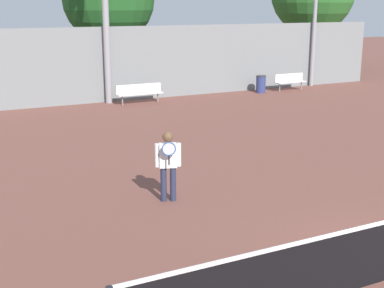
{
  "coord_description": "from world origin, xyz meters",
  "views": [
    {
      "loc": [
        -7.1,
        -5.64,
        4.37
      ],
      "look_at": [
        -1.21,
        6.12,
        0.92
      ],
      "focal_mm": 50.0,
      "sensor_mm": 36.0,
      "label": 1
    }
  ],
  "objects_px": {
    "bench_adjacent_court": "(140,91)",
    "tennis_player": "(168,162)",
    "bench_courtside_near": "(290,80)",
    "trash_bin": "(261,84)"
  },
  "relations": [
    {
      "from": "bench_adjacent_court",
      "to": "tennis_player",
      "type": "bearing_deg",
      "value": -108.22
    },
    {
      "from": "tennis_player",
      "to": "bench_adjacent_court",
      "type": "xyz_separation_m",
      "value": [
        3.91,
        11.89,
        -0.38
      ]
    },
    {
      "from": "tennis_player",
      "to": "bench_adjacent_court",
      "type": "relative_size",
      "value": 0.76
    },
    {
      "from": "bench_courtside_near",
      "to": "trash_bin",
      "type": "relative_size",
      "value": 1.98
    },
    {
      "from": "bench_adjacent_court",
      "to": "trash_bin",
      "type": "relative_size",
      "value": 2.45
    },
    {
      "from": "tennis_player",
      "to": "trash_bin",
      "type": "xyz_separation_m",
      "value": [
        10.54,
        12.01,
        -0.5
      ]
    },
    {
      "from": "tennis_player",
      "to": "bench_adjacent_court",
      "type": "bearing_deg",
      "value": 91.49
    },
    {
      "from": "bench_courtside_near",
      "to": "tennis_player",
      "type": "bearing_deg",
      "value": -135.87
    },
    {
      "from": "tennis_player",
      "to": "trash_bin",
      "type": "relative_size",
      "value": 1.87
    },
    {
      "from": "tennis_player",
      "to": "bench_courtside_near",
      "type": "relative_size",
      "value": 0.94
    }
  ]
}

